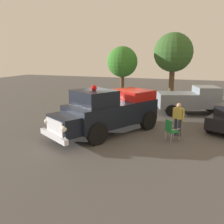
% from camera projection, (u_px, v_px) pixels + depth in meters
% --- Properties ---
extents(ground_plane, '(60.00, 60.00, 0.00)m').
position_uv_depth(ground_plane, '(114.00, 128.00, 13.40)').
color(ground_plane, '#514F4C').
extents(vintage_fire_truck, '(6.25, 4.82, 2.59)m').
position_uv_depth(vintage_fire_truck, '(109.00, 110.00, 12.36)').
color(vintage_fire_truck, black).
rests_on(vintage_fire_truck, ground).
extents(parked_pickup, '(3.17, 5.12, 1.90)m').
position_uv_depth(parked_pickup, '(193.00, 100.00, 16.49)').
color(parked_pickup, black).
rests_on(parked_pickup, ground).
extents(lawn_chair_by_car, '(0.69, 0.69, 1.02)m').
position_uv_depth(lawn_chair_by_car, '(171.00, 129.00, 11.27)').
color(lawn_chair_by_car, '#B7BABF').
rests_on(lawn_chair_by_car, ground).
extents(spectator_standing, '(0.41, 0.62, 1.68)m').
position_uv_depth(spectator_standing, '(178.00, 117.00, 11.94)').
color(spectator_standing, '#2D334C').
rests_on(spectator_standing, ground).
extents(oak_tree_left, '(3.66, 3.66, 6.08)m').
position_uv_depth(oak_tree_left, '(173.00, 53.00, 22.42)').
color(oak_tree_left, brown).
rests_on(oak_tree_left, ground).
extents(oak_tree_right, '(2.91, 2.91, 4.83)m').
position_uv_depth(oak_tree_right, '(122.00, 62.00, 22.76)').
color(oak_tree_right, brown).
rests_on(oak_tree_right, ground).
extents(traffic_cone, '(0.40, 0.40, 0.64)m').
position_uv_depth(traffic_cone, '(101.00, 105.00, 17.98)').
color(traffic_cone, orange).
rests_on(traffic_cone, ground).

